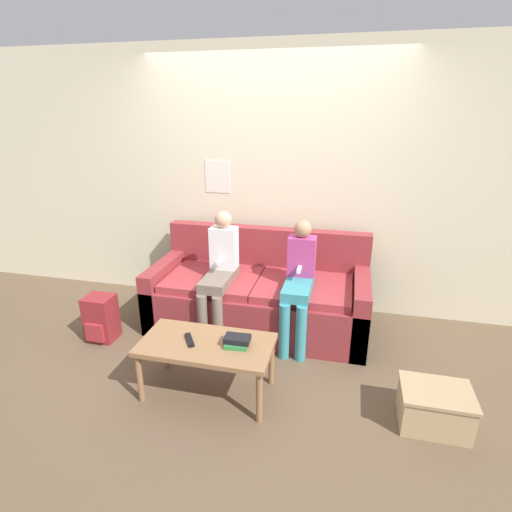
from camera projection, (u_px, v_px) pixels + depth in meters
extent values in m
plane|color=brown|center=(245.00, 355.00, 3.44)|extent=(10.00, 10.00, 0.00)
cube|color=beige|center=(272.00, 183.00, 4.00)|extent=(8.00, 0.06, 2.60)
cube|color=white|center=(217.00, 177.00, 4.07)|extent=(0.26, 0.00, 0.33)
cube|color=maroon|center=(258.00, 305.00, 3.85)|extent=(2.03, 0.89, 0.43)
cube|color=maroon|center=(267.00, 249.00, 4.04)|extent=(2.03, 0.14, 0.45)
cube|color=maroon|center=(167.00, 288.00, 4.02)|extent=(0.14, 0.89, 0.59)
cube|color=maroon|center=(360.00, 309.00, 3.61)|extent=(0.14, 0.89, 0.59)
cube|color=#A1343A|center=(214.00, 279.00, 3.82)|extent=(0.86, 0.73, 0.07)
cube|color=#A1343A|center=(304.00, 287.00, 3.63)|extent=(0.86, 0.73, 0.07)
cube|color=#8E6642|center=(206.00, 345.00, 2.86)|extent=(0.95, 0.49, 0.04)
cylinder|color=#8E6642|center=(140.00, 378.00, 2.84)|extent=(0.04, 0.04, 0.39)
cylinder|color=#8E6642|center=(259.00, 397.00, 2.65)|extent=(0.04, 0.04, 0.39)
cylinder|color=#8E6642|center=(165.00, 347.00, 3.21)|extent=(0.04, 0.04, 0.39)
cylinder|color=#8E6642|center=(271.00, 361.00, 3.03)|extent=(0.04, 0.04, 0.39)
cylinder|color=#756656|center=(203.00, 321.00, 3.49)|extent=(0.09, 0.09, 0.50)
cylinder|color=#756656|center=(218.00, 323.00, 3.46)|extent=(0.09, 0.09, 0.50)
cube|color=#756656|center=(219.00, 279.00, 3.62)|extent=(0.23, 0.55, 0.09)
cube|color=white|center=(224.00, 248.00, 3.69)|extent=(0.24, 0.16, 0.39)
sphere|color=tan|center=(223.00, 219.00, 3.60)|extent=(0.16, 0.16, 0.16)
cube|color=white|center=(219.00, 261.00, 3.58)|extent=(0.03, 0.12, 0.03)
cylinder|color=teal|center=(284.00, 331.00, 3.33)|extent=(0.09, 0.09, 0.50)
cylinder|color=teal|center=(301.00, 333.00, 3.30)|extent=(0.09, 0.09, 0.50)
cube|color=teal|center=(298.00, 286.00, 3.47)|extent=(0.23, 0.55, 0.09)
cube|color=#B73D7F|center=(302.00, 256.00, 3.54)|extent=(0.24, 0.16, 0.35)
sphere|color=tan|center=(303.00, 229.00, 3.45)|extent=(0.15, 0.15, 0.15)
cube|color=white|center=(299.00, 270.00, 3.43)|extent=(0.03, 0.12, 0.03)
cube|color=black|center=(190.00, 340.00, 2.86)|extent=(0.13, 0.16, 0.02)
cube|color=#2D8442|center=(237.00, 343.00, 2.82)|extent=(0.17, 0.16, 0.03)
cube|color=black|center=(237.00, 339.00, 2.81)|extent=(0.19, 0.12, 0.04)
cube|color=tan|center=(434.00, 409.00, 2.64)|extent=(0.43, 0.33, 0.25)
cube|color=tan|center=(437.00, 392.00, 2.60)|extent=(0.45, 0.35, 0.02)
cube|color=maroon|center=(101.00, 318.00, 3.63)|extent=(0.25, 0.22, 0.42)
cube|color=#A52A30|center=(94.00, 333.00, 3.54)|extent=(0.17, 0.03, 0.17)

